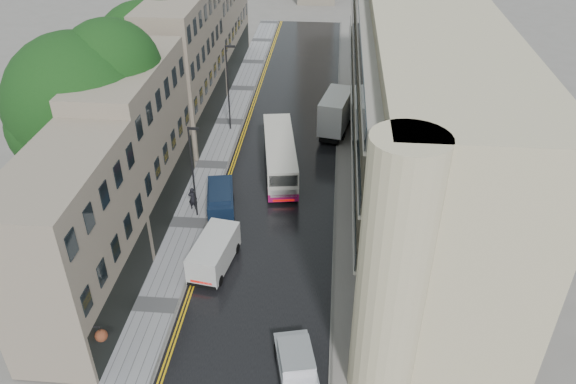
% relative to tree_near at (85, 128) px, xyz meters
% --- Properties ---
extents(road, '(9.00, 85.00, 0.02)m').
position_rel_tree_near_xyz_m(road, '(12.50, 7.50, -6.94)').
color(road, black).
rests_on(road, ground).
extents(left_sidewalk, '(2.70, 85.00, 0.12)m').
position_rel_tree_near_xyz_m(left_sidewalk, '(6.65, 7.50, -6.89)').
color(left_sidewalk, gray).
rests_on(left_sidewalk, ground).
extents(right_sidewalk, '(1.80, 85.00, 0.12)m').
position_rel_tree_near_xyz_m(right_sidewalk, '(17.90, 7.50, -6.89)').
color(right_sidewalk, slate).
rests_on(right_sidewalk, ground).
extents(old_shop_row, '(4.50, 56.00, 12.00)m').
position_rel_tree_near_xyz_m(old_shop_row, '(3.05, 10.00, -0.95)').
color(old_shop_row, gray).
rests_on(old_shop_row, ground).
extents(modern_block, '(8.00, 40.00, 14.00)m').
position_rel_tree_near_xyz_m(modern_block, '(22.80, 6.00, 0.05)').
color(modern_block, '#BCAD8C').
rests_on(modern_block, ground).
extents(tree_near, '(10.56, 10.56, 13.89)m').
position_rel_tree_near_xyz_m(tree_near, '(0.00, 0.00, 0.00)').
color(tree_near, black).
rests_on(tree_near, ground).
extents(tree_far, '(9.24, 9.24, 12.46)m').
position_rel_tree_near_xyz_m(tree_far, '(0.30, 13.00, -0.72)').
color(tree_far, black).
rests_on(tree_far, ground).
extents(cream_bus, '(3.84, 10.41, 2.78)m').
position_rel_tree_near_xyz_m(cream_bus, '(11.76, 4.22, -5.54)').
color(cream_bus, beige).
rests_on(cream_bus, road).
extents(white_lorry, '(3.59, 7.55, 3.81)m').
position_rel_tree_near_xyz_m(white_lorry, '(15.58, 13.54, -5.02)').
color(white_lorry, silver).
rests_on(white_lorry, road).
extents(white_van, '(2.73, 4.94, 2.12)m').
position_rel_tree_near_xyz_m(white_van, '(8.22, -6.66, -5.87)').
color(white_van, beige).
rests_on(white_van, road).
extents(navy_van, '(2.65, 4.81, 2.32)m').
position_rel_tree_near_xyz_m(navy_van, '(8.20, -1.02, -5.77)').
color(navy_van, black).
rests_on(navy_van, road).
extents(pedestrian, '(0.72, 0.52, 1.83)m').
position_rel_tree_near_xyz_m(pedestrian, '(6.58, 0.91, -5.91)').
color(pedestrian, black).
rests_on(pedestrian, left_sidewalk).
extents(lamp_post_near, '(0.81, 0.25, 7.08)m').
position_rel_tree_near_xyz_m(lamp_post_near, '(7.01, 0.18, -3.29)').
color(lamp_post_near, black).
rests_on(lamp_post_near, left_sidewalk).
extents(lamp_post_far, '(0.90, 0.21, 7.95)m').
position_rel_tree_near_xyz_m(lamp_post_far, '(7.00, 14.28, -2.85)').
color(lamp_post_far, black).
rests_on(lamp_post_far, left_sidewalk).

